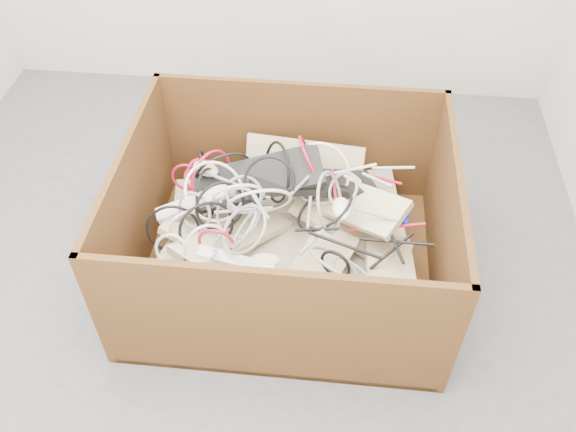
# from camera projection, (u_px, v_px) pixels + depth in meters

# --- Properties ---
(ground) EXTENTS (3.00, 3.00, 0.00)m
(ground) POSITION_uv_depth(u_px,v_px,m) (229.00, 288.00, 2.49)
(ground) COLOR #4C4C4E
(ground) RESTS_ON ground
(cardboard_box) EXTENTS (1.22, 1.02, 0.61)m
(cardboard_box) POSITION_uv_depth(u_px,v_px,m) (283.00, 245.00, 2.46)
(cardboard_box) COLOR #3F210F
(cardboard_box) RESTS_ON ground
(keyboard_pile) EXTENTS (0.99, 0.90, 0.42)m
(keyboard_pile) POSITION_uv_depth(u_px,v_px,m) (297.00, 218.00, 2.38)
(keyboard_pile) COLOR beige
(keyboard_pile) RESTS_ON cardboard_box
(mice_scatter) EXTENTS (0.70, 0.65, 0.20)m
(mice_scatter) POSITION_uv_depth(u_px,v_px,m) (287.00, 217.00, 2.28)
(mice_scatter) COLOR beige
(mice_scatter) RESTS_ON keyboard_pile
(power_strip_left) EXTENTS (0.32, 0.16, 0.13)m
(power_strip_left) POSITION_uv_depth(u_px,v_px,m) (197.00, 203.00, 2.33)
(power_strip_left) COLOR white
(power_strip_left) RESTS_ON keyboard_pile
(power_strip_right) EXTENTS (0.28, 0.08, 0.09)m
(power_strip_right) POSITION_uv_depth(u_px,v_px,m) (235.00, 263.00, 2.15)
(power_strip_right) COLOR white
(power_strip_right) RESTS_ON keyboard_pile
(vga_plug) EXTENTS (0.06, 0.06, 0.03)m
(vga_plug) POSITION_uv_depth(u_px,v_px,m) (402.00, 219.00, 2.26)
(vga_plug) COLOR #0C25BE
(vga_plug) RESTS_ON keyboard_pile
(cable_tangle) EXTENTS (1.09, 0.78, 0.44)m
(cable_tangle) POSITION_uv_depth(u_px,v_px,m) (256.00, 202.00, 2.27)
(cable_tangle) COLOR gray
(cable_tangle) RESTS_ON keyboard_pile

